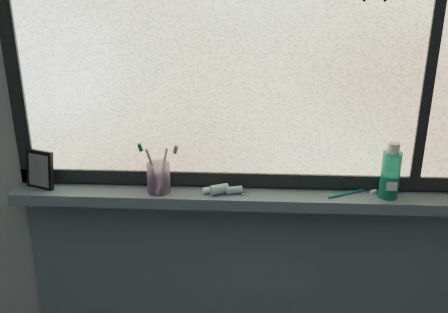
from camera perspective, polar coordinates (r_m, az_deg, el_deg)
wall_back at (r=1.74m, az=2.19°, el=3.86°), size 3.00×0.01×2.50m
windowsill at (r=1.76m, az=2.03°, el=-4.68°), size 1.62×0.14×0.04m
sill_apron at (r=2.07m, az=1.88°, el=-16.81°), size 1.62×0.02×0.98m
window_pane at (r=1.66m, az=2.31°, el=12.95°), size 1.50×0.01×1.00m
frame_bottom at (r=1.78m, az=2.08°, el=-2.56°), size 1.60×0.03×0.05m
frame_left at (r=1.84m, az=-23.27°, el=12.10°), size 0.05×0.03×1.10m
frame_mullion at (r=1.75m, az=22.83°, el=11.80°), size 0.03×0.03×1.00m
vanity_mirror at (r=1.88m, az=-20.29°, el=-1.37°), size 0.12×0.09×0.14m
toothpaste_tube at (r=1.73m, az=0.13°, el=-3.79°), size 0.20×0.11×0.03m
toothbrush_cup at (r=1.75m, az=-7.48°, el=-2.41°), size 0.09×0.09×0.11m
toothbrush_lying at (r=1.78m, az=13.96°, el=-4.02°), size 0.18×0.11×0.01m
mouthwash_bottle at (r=1.76m, az=18.53°, el=-1.53°), size 0.08×0.08×0.16m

